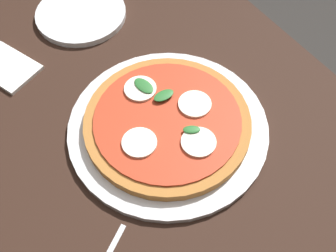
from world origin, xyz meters
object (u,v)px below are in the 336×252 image
Objects in this scene: plate_white at (81,14)px; pizza at (167,122)px; napkin at (7,67)px; serving_tray at (168,127)px; dining_table at (148,168)px.

pizza is at bearing 178.99° from plate_white.
plate_white reaches higher than napkin.
pizza is (0.00, 0.00, 0.02)m from serving_tray.
plate_white reaches higher than dining_table.
plate_white is at bearing -1.01° from pizza.
plate_white reaches higher than serving_tray.
pizza is 2.39× the size of napkin.
serving_tray is at bearing -147.77° from napkin.
dining_table is at bearing 80.42° from serving_tray.
dining_table is 0.37m from napkin.
serving_tray reaches higher than napkin.
pizza reaches higher than napkin.
serving_tray is 1.81× the size of plate_white.
serving_tray is at bearing -148.88° from pizza.
dining_table is 8.51× the size of napkin.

